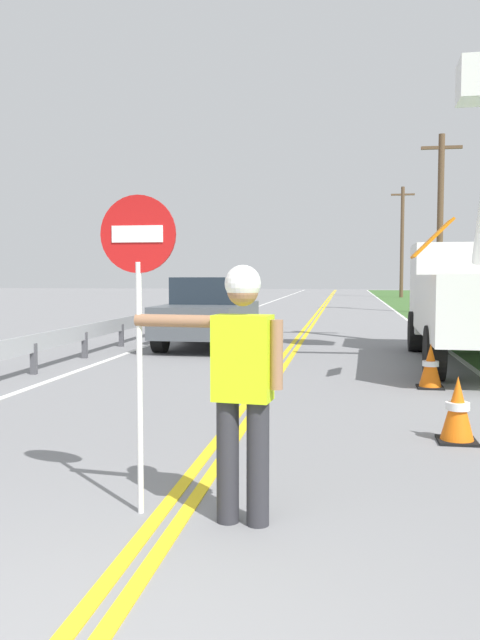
% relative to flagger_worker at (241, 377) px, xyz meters
% --- Properties ---
extents(centerline_yellow_left, '(0.11, 110.00, 0.01)m').
position_rel_flagger_worker_xyz_m(centerline_yellow_left, '(-0.62, 17.81, -1.04)').
color(centerline_yellow_left, yellow).
rests_on(centerline_yellow_left, ground).
extents(centerline_yellow_right, '(0.11, 110.00, 0.01)m').
position_rel_flagger_worker_xyz_m(centerline_yellow_right, '(-0.44, 17.81, -1.04)').
color(centerline_yellow_right, yellow).
rests_on(centerline_yellow_right, ground).
extents(edge_line_right, '(0.12, 110.00, 0.01)m').
position_rel_flagger_worker_xyz_m(edge_line_right, '(3.07, 17.81, -1.04)').
color(edge_line_right, silver).
rests_on(edge_line_right, ground).
extents(edge_line_left, '(0.12, 110.00, 0.01)m').
position_rel_flagger_worker_xyz_m(edge_line_left, '(-4.13, 17.81, -1.04)').
color(edge_line_left, silver).
rests_on(edge_line_left, ground).
extents(flagger_worker, '(1.08, 0.28, 1.83)m').
position_rel_flagger_worker_xyz_m(flagger_worker, '(0.00, 0.00, 0.00)').
color(flagger_worker, '#2D2D33').
rests_on(flagger_worker, ground).
extents(stop_sign_paddle, '(0.56, 0.04, 2.33)m').
position_rel_flagger_worker_xyz_m(stop_sign_paddle, '(-0.76, 0.08, 0.66)').
color(stop_sign_paddle, silver).
rests_on(stop_sign_paddle, ground).
extents(utility_bucket_truck, '(2.85, 6.87, 5.93)m').
position_rel_flagger_worker_xyz_m(utility_bucket_truck, '(3.28, 9.20, 0.38)').
color(utility_bucket_truck, white).
rests_on(utility_bucket_truck, ground).
extents(oncoming_sedan_nearest, '(1.99, 4.14, 1.70)m').
position_rel_flagger_worker_xyz_m(oncoming_sedan_nearest, '(-2.58, 11.11, -0.21)').
color(oncoming_sedan_nearest, '#4C5156').
rests_on(oncoming_sedan_nearest, ground).
extents(utility_pole_mid, '(1.80, 0.28, 8.07)m').
position_rel_flagger_worker_xyz_m(utility_pole_mid, '(4.88, 26.47, 3.17)').
color(utility_pole_mid, brown).
rests_on(utility_pole_mid, ground).
extents(utility_pole_far, '(1.80, 0.28, 8.59)m').
position_rel_flagger_worker_xyz_m(utility_pole_far, '(4.98, 48.27, 3.43)').
color(utility_pole_far, brown).
rests_on(utility_pole_far, ground).
extents(traffic_cone_lead, '(0.40, 0.40, 0.70)m').
position_rel_flagger_worker_xyz_m(traffic_cone_lead, '(1.88, 2.59, -0.71)').
color(traffic_cone_lead, orange).
rests_on(traffic_cone_lead, ground).
extents(traffic_cone_mid, '(0.40, 0.40, 0.70)m').
position_rel_flagger_worker_xyz_m(traffic_cone_mid, '(2.02, 5.95, -0.71)').
color(traffic_cone_mid, orange).
rests_on(traffic_cone_mid, ground).
extents(guardrail_left_shoulder, '(0.10, 32.00, 0.71)m').
position_rel_flagger_worker_xyz_m(guardrail_left_shoulder, '(-4.73, 12.00, -0.53)').
color(guardrail_left_shoulder, '#9EA0A3').
rests_on(guardrail_left_shoulder, ground).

